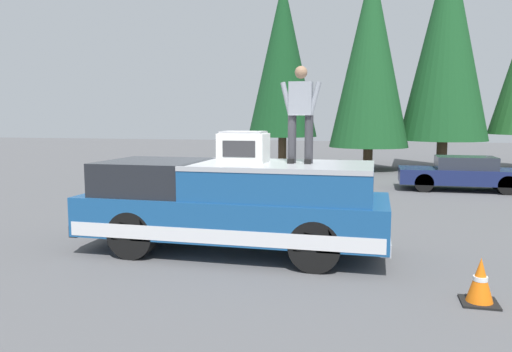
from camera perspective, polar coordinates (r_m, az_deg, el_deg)
ground_plane at (r=9.61m, az=-1.46°, el=-7.99°), size 90.00×90.00×0.00m
pickup_truck at (r=8.97m, az=-2.58°, el=-3.34°), size 2.01×5.54×1.65m
compressor_unit at (r=8.83m, az=-1.45°, el=3.39°), size 0.65×0.84×0.56m
person_on_truck_bed at (r=8.68m, az=5.21°, el=7.44°), size 0.29×0.72×1.69m
parked_car_navy at (r=18.08m, az=22.85°, el=0.28°), size 1.64×4.10×1.16m
traffic_cone at (r=7.24m, az=24.60°, el=-11.16°), size 0.47×0.47×0.62m
conifer_left at (r=25.22m, az=21.27°, el=14.44°), size 4.03×4.03×10.68m
conifer_center_left at (r=24.14m, az=13.16°, el=13.49°), size 3.70×3.70×9.66m
conifer_center_right at (r=24.67m, az=3.13°, el=13.46°), size 3.40×3.40×9.17m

